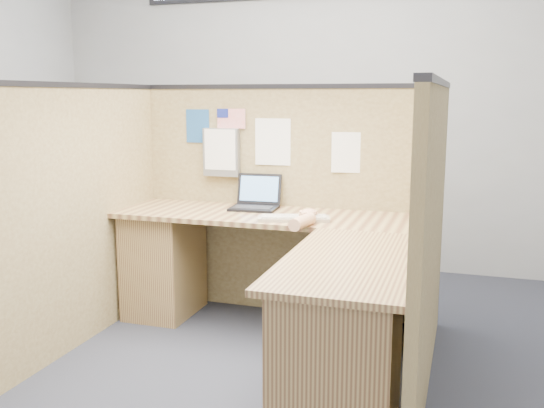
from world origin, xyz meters
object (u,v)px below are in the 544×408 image
(mouse, at_px, (309,217))
(laptop, at_px, (257,200))
(l_desk, at_px, (280,287))
(keyboard, at_px, (294,218))

(mouse, bearing_deg, laptop, 145.86)
(l_desk, relative_size, laptop, 6.31)
(laptop, height_order, keyboard, laptop)
(mouse, bearing_deg, l_desk, -110.00)
(l_desk, height_order, laptop, laptop)
(laptop, bearing_deg, keyboard, -46.02)
(l_desk, bearing_deg, keyboard, 87.45)
(laptop, xyz_separation_m, keyboard, (0.34, -0.31, -0.04))
(laptop, bearing_deg, l_desk, -63.03)
(laptop, relative_size, mouse, 2.91)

